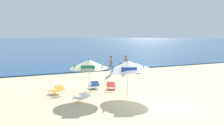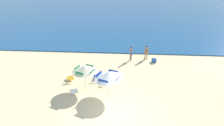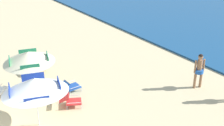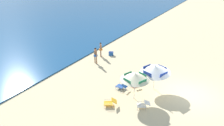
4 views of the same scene
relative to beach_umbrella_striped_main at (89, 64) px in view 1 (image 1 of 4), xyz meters
name	(u,v)px [view 1 (image 1 of 4)]	position (x,y,z in m)	size (l,w,h in m)	color
ground_plane	(165,107)	(2.63, -3.42, -1.80)	(800.00, 800.00, 0.00)	#CCB78C
ocean_water	(21,39)	(2.63, 407.89, -1.75)	(800.00, 800.00, 0.10)	navy
beach_umbrella_striped_main	(89,64)	(0.00, 0.00, 0.00)	(2.97, 2.97, 2.10)	silver
beach_umbrella_striped_second	(128,66)	(2.03, -0.78, -0.10)	(2.73, 2.69, 2.11)	silver
lounge_chair_under_umbrella	(94,85)	(0.75, 1.38, -1.53)	(0.61, 0.92, 0.52)	#1E4799
lounge_chair_beside_umbrella	(57,89)	(-1.65, 1.06, -1.53)	(0.91, 1.03, 0.52)	gold
lounge_chair_facing_sea	(82,97)	(-0.75, -1.03, -1.53)	(0.88, 1.01, 0.51)	white
lounge_chair_spare_folded	(111,85)	(1.71, 0.81, -1.53)	(0.90, 1.02, 0.51)	red
person_standing_near_shore	(126,62)	(5.70, 6.50, -0.89)	(0.43, 0.39, 1.58)	#8C6042
person_standing_beside	(111,64)	(3.95, 5.99, -0.86)	(0.40, 0.45, 1.63)	#8C6042
cooler_box	(138,71)	(6.53, 5.69, -1.60)	(0.51, 0.59, 0.43)	#1E56A8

